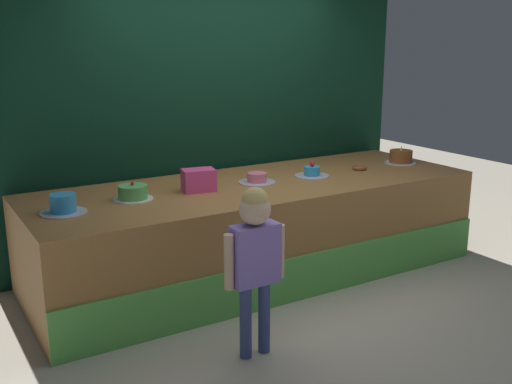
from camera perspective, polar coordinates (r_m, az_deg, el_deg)
name	(u,v)px	position (r m, az deg, el deg)	size (l,w,h in m)	color
ground_plane	(300,299)	(4.83, 4.23, -10.14)	(12.00, 12.00, 0.00)	#BCB29E
stage_platform	(257,229)	(5.19, 0.13, -3.52)	(3.85, 1.33, 0.81)	#9E6B38
curtain_backdrop	(215,101)	(5.63, -3.95, 8.61)	(4.10, 0.08, 2.88)	black
child_figure	(255,249)	(3.75, -0.10, -5.45)	(0.43, 0.20, 1.12)	#3F4C8C
pink_box	(199,180)	(4.81, -5.48, 1.14)	(0.26, 0.17, 0.18)	#EB4792
donut	(359,168)	(5.68, 9.80, 2.30)	(0.14, 0.14, 0.04)	brown
cake_far_left	(63,205)	(4.39, -17.91, -1.18)	(0.32, 0.32, 0.14)	silver
cake_left	(133,193)	(4.63, -11.64, -0.08)	(0.30, 0.30, 0.14)	white
cake_center	(257,179)	(5.08, 0.09, 1.27)	(0.32, 0.32, 0.09)	silver
cake_right	(312,172)	(5.34, 5.35, 1.86)	(0.31, 0.31, 0.13)	silver
cake_far_right	(401,157)	(6.05, 13.62, 3.24)	(0.30, 0.30, 0.18)	silver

